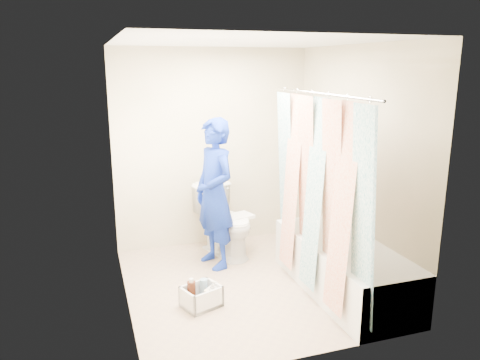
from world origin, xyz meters
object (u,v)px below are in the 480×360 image
object	(u,v)px
plumber	(215,194)
cleaning_caddy	(202,297)
bathtub	(343,266)
toilet	(226,221)

from	to	relation	value
plumber	cleaning_caddy	bearing A→B (deg)	-37.94
plumber	bathtub	bearing A→B (deg)	30.29
bathtub	toilet	distance (m)	1.52
plumber	cleaning_caddy	size ratio (longest dim) A/B	4.08
bathtub	plumber	size ratio (longest dim) A/B	1.06
plumber	cleaning_caddy	world-z (taller)	plumber
bathtub	plumber	xyz separation A→B (m)	(-1.03, 1.01, 0.56)
cleaning_caddy	bathtub	bearing A→B (deg)	-26.45
plumber	toilet	bearing A→B (deg)	126.63
bathtub	cleaning_caddy	world-z (taller)	bathtub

